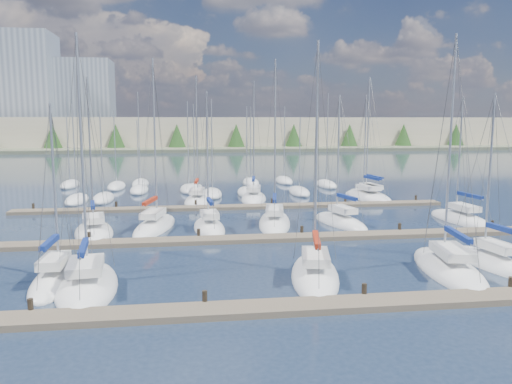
{
  "coord_description": "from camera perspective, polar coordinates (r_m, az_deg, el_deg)",
  "views": [
    {
      "loc": [
        -4.64,
        -20.28,
        8.96
      ],
      "look_at": [
        0.0,
        14.0,
        4.0
      ],
      "focal_mm": 35.0,
      "sensor_mm": 36.0,
      "label": 1
    }
  ],
  "objects": [
    {
      "name": "sailboat_r",
      "position": [
        60.52,
        12.8,
        -0.38
      ],
      "size": [
        3.96,
        9.39,
        14.74
      ],
      "rotation": [
        0.0,
        0.0,
        0.15
      ],
      "color": "white",
      "rests_on": "ground"
    },
    {
      "name": "sailboat_p",
      "position": [
        57.07,
        -0.27,
        -0.69
      ],
      "size": [
        4.01,
        8.68,
        14.12
      ],
      "rotation": [
        0.0,
        0.0,
        -0.15
      ],
      "color": "white",
      "rests_on": "ground"
    },
    {
      "name": "sailboat_m",
      "position": [
        48.4,
        22.35,
        -2.92
      ],
      "size": [
        3.37,
        8.65,
        11.84
      ],
      "rotation": [
        0.0,
        0.0,
        0.09
      ],
      "color": "white",
      "rests_on": "ground"
    },
    {
      "name": "sailboat_b",
      "position": [
        30.36,
        -21.82,
        -9.26
      ],
      "size": [
        2.35,
        7.52,
        10.64
      ],
      "rotation": [
        0.0,
        0.0,
        -0.0
      ],
      "color": "white",
      "rests_on": "ground"
    },
    {
      "name": "sailboat_o",
      "position": [
        55.28,
        -6.7,
        -1.03
      ],
      "size": [
        3.52,
        7.97,
        14.5
      ],
      "rotation": [
        0.0,
        0.0,
        -0.09
      ],
      "color": "white",
      "rests_on": "ground"
    },
    {
      "name": "distant_boats",
      "position": [
        64.63,
        -7.38,
        0.38
      ],
      "size": [
        36.93,
        20.75,
        13.3
      ],
      "color": "#9EA0A5",
      "rests_on": "ground"
    },
    {
      "name": "sailboat_i",
      "position": [
        42.76,
        -11.49,
        -3.84
      ],
      "size": [
        4.4,
        9.47,
        14.79
      ],
      "rotation": [
        0.0,
        0.0,
        -0.21
      ],
      "color": "white",
      "rests_on": "ground"
    },
    {
      "name": "sailboat_c",
      "position": [
        28.87,
        -18.73,
        -10.0
      ],
      "size": [
        4.2,
        8.91,
        14.22
      ],
      "rotation": [
        0.0,
        0.0,
        0.12
      ],
      "color": "white",
      "rests_on": "ground"
    },
    {
      "name": "ground",
      "position": [
        80.92,
        -4.38,
        1.77
      ],
      "size": [
        400.0,
        400.0,
        0.0
      ],
      "primitive_type": "plane",
      "color": "#243248",
      "rests_on": "ground"
    },
    {
      "name": "sailboat_f",
      "position": [
        34.59,
        25.29,
        -7.34
      ],
      "size": [
        3.17,
        8.02,
        11.39
      ],
      "rotation": [
        0.0,
        0.0,
        0.13
      ],
      "color": "white",
      "rests_on": "ground"
    },
    {
      "name": "dock_mid",
      "position": [
        37.64,
        -0.41,
        -5.37
      ],
      "size": [
        44.0,
        1.93,
        1.1
      ],
      "color": "#6B5E4C",
      "rests_on": "ground"
    },
    {
      "name": "sailboat_k",
      "position": [
        43.62,
        2.13,
        -3.45
      ],
      "size": [
        4.41,
        10.3,
        14.91
      ],
      "rotation": [
        0.0,
        0.0,
        -0.18
      ],
      "color": "white",
      "rests_on": "ground"
    },
    {
      "name": "sailboat_e",
      "position": [
        32.35,
        21.11,
        -8.15
      ],
      "size": [
        4.42,
        9.73,
        14.69
      ],
      "rotation": [
        0.0,
        0.0,
        -0.15
      ],
      "color": "white",
      "rests_on": "ground"
    },
    {
      "name": "sailboat_l",
      "position": [
        44.33,
        9.62,
        -3.39
      ],
      "size": [
        4.25,
        8.12,
        11.9
      ],
      "rotation": [
        0.0,
        0.0,
        0.23
      ],
      "color": "white",
      "rests_on": "ground"
    },
    {
      "name": "sailboat_j",
      "position": [
        41.6,
        -5.37,
        -4.06
      ],
      "size": [
        3.0,
        7.2,
        12.07
      ],
      "rotation": [
        0.0,
        0.0,
        0.08
      ],
      "color": "white",
      "rests_on": "ground"
    },
    {
      "name": "shoreline",
      "position": [
        170.28,
        -10.72,
        7.5
      ],
      "size": [
        400.0,
        60.0,
        38.0
      ],
      "color": "#666B51",
      "rests_on": "ground"
    },
    {
      "name": "sailboat_h",
      "position": [
        41.88,
        -18.03,
        -4.36
      ],
      "size": [
        4.36,
        8.17,
        13.09
      ],
      "rotation": [
        0.0,
        0.0,
        0.19
      ],
      "color": "white",
      "rests_on": "ground"
    },
    {
      "name": "dock_near",
      "position": [
        24.42,
        3.88,
        -13.0
      ],
      "size": [
        44.0,
        1.93,
        1.1
      ],
      "color": "#6B5E4C",
      "rests_on": "ground"
    },
    {
      "name": "sailboat_q",
      "position": [
        59.33,
        12.51,
        -0.56
      ],
      "size": [
        4.37,
        9.14,
        12.64
      ],
      "rotation": [
        0.0,
        0.0,
        0.15
      ],
      "color": "white",
      "rests_on": "ground"
    },
    {
      "name": "dock_far",
      "position": [
        51.27,
        -2.4,
        -1.74
      ],
      "size": [
        44.0,
        1.93,
        1.1
      ],
      "color": "#6B5E4C",
      "rests_on": "ground"
    },
    {
      "name": "sailboat_d",
      "position": [
        29.25,
        6.74,
        -9.36
      ],
      "size": [
        4.41,
        9.04,
        14.11
      ],
      "rotation": [
        0.0,
        0.0,
        -0.2
      ],
      "color": "white",
      "rests_on": "ground"
    }
  ]
}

